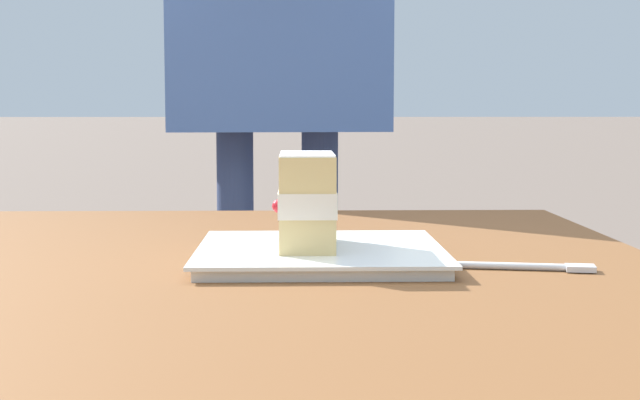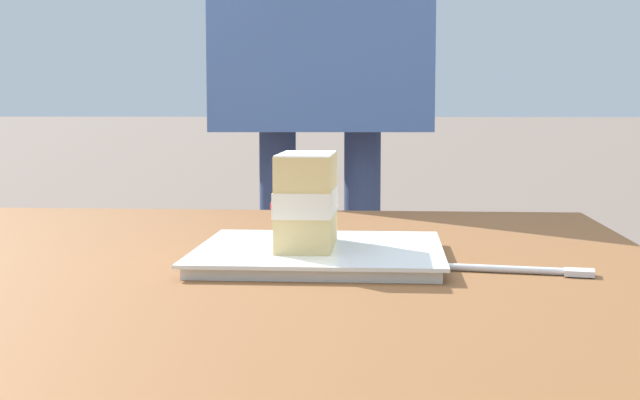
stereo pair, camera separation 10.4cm
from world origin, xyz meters
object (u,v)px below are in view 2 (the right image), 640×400
object	(u,v)px
patio_table	(176,351)
cake_slice	(307,200)
diner_person	(321,0)
dessert_plate	(320,253)
dessert_fork	(522,270)

from	to	relation	value
patio_table	cake_slice	world-z (taller)	cake_slice
cake_slice	diner_person	size ratio (longest dim) A/B	0.08
dessert_plate	diner_person	world-z (taller)	diner_person
dessert_plate	diner_person	xyz separation A→B (m)	(-0.85, -0.06, 0.37)
patio_table	dessert_fork	world-z (taller)	dessert_fork
cake_slice	diner_person	world-z (taller)	diner_person
dessert_plate	dessert_fork	size ratio (longest dim) A/B	1.60
patio_table	cake_slice	bearing A→B (deg)	115.48
patio_table	diner_person	size ratio (longest dim) A/B	0.73
patio_table	diner_person	world-z (taller)	diner_person
dessert_fork	patio_table	bearing A→B (deg)	-89.93
patio_table	dessert_plate	distance (m)	0.19
patio_table	dessert_fork	xyz separation A→B (m)	(-0.00, 0.36, 0.09)
patio_table	cake_slice	distance (m)	0.22
dessert_fork	cake_slice	bearing A→B (deg)	-105.63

